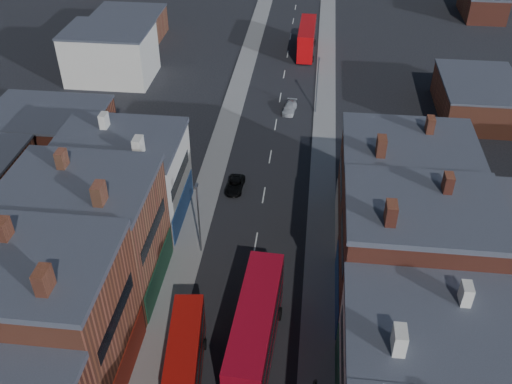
% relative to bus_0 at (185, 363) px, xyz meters
% --- Properties ---
extents(pavement_west, '(3.00, 200.00, 0.12)m').
position_rel_bus_0_xyz_m(pavement_west, '(-3.00, 34.84, -2.30)').
color(pavement_west, gray).
rests_on(pavement_west, ground).
extents(pavement_east, '(3.00, 200.00, 0.12)m').
position_rel_bus_0_xyz_m(pavement_east, '(10.00, 34.84, -2.30)').
color(pavement_east, gray).
rests_on(pavement_east, ground).
extents(lamp_post_2, '(0.25, 0.70, 8.12)m').
position_rel_bus_0_xyz_m(lamp_post_2, '(-1.70, 14.84, 2.34)').
color(lamp_post_2, slate).
rests_on(lamp_post_2, ground).
extents(lamp_post_3, '(0.25, 0.70, 8.12)m').
position_rel_bus_0_xyz_m(lamp_post_3, '(8.70, 44.84, 2.34)').
color(lamp_post_3, slate).
rests_on(lamp_post_3, ground).
extents(bus_0, '(3.42, 10.34, 4.38)m').
position_rel_bus_0_xyz_m(bus_0, '(0.00, 0.00, 0.00)').
color(bus_0, '#B30F0A').
rests_on(bus_0, ground).
extents(bus_1, '(3.66, 12.71, 5.43)m').
position_rel_bus_0_xyz_m(bus_1, '(5.00, 3.25, 0.57)').
color(bus_1, '#B50A1D').
rests_on(bus_1, ground).
extents(bus_2, '(2.96, 11.17, 4.80)m').
position_rel_bus_0_xyz_m(bus_2, '(6.55, 65.76, 0.23)').
color(bus_2, '#B9080A').
rests_on(bus_2, ground).
extents(car_2, '(2.00, 4.07, 1.11)m').
position_rel_bus_0_xyz_m(car_2, '(0.13, 25.66, -1.81)').
color(car_2, black).
rests_on(car_2, ground).
extents(car_3, '(2.10, 4.16, 1.16)m').
position_rel_bus_0_xyz_m(car_3, '(5.12, 44.71, -1.79)').
color(car_3, silver).
rests_on(car_3, ground).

